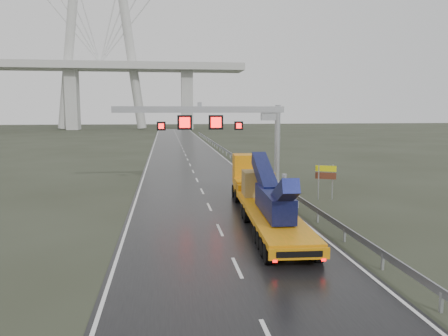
{
  "coord_description": "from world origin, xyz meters",
  "views": [
    {
      "loc": [
        -2.95,
        -19.78,
        6.72
      ],
      "look_at": [
        0.59,
        6.65,
        3.2
      ],
      "focal_mm": 35.0,
      "sensor_mm": 36.0,
      "label": 1
    }
  ],
  "objects": [
    {
      "name": "heavy_haul_truck",
      "position": [
        3.05,
        7.27,
        1.56
      ],
      "size": [
        3.41,
        17.28,
        4.03
      ],
      "rotation": [
        0.0,
        0.0,
        -0.05
      ],
      "color": "orange",
      "rests_on": "ground"
    },
    {
      "name": "exit_sign_pair",
      "position": [
        9.0,
        11.5,
        1.86
      ],
      "size": [
        1.44,
        0.69,
        2.65
      ],
      "rotation": [
        0.0,
        0.0,
        -0.42
      ],
      "color": "#96989E",
      "rests_on": "ground"
    },
    {
      "name": "ground",
      "position": [
        0.0,
        0.0,
        0.0
      ],
      "size": [
        400.0,
        400.0,
        0.0
      ],
      "primitive_type": "plane",
      "color": "#2B2F21",
      "rests_on": "ground"
    },
    {
      "name": "road",
      "position": [
        0.0,
        40.0,
        0.01
      ],
      "size": [
        11.0,
        200.0,
        0.02
      ],
      "primitive_type": "cube",
      "color": "black",
      "rests_on": "ground"
    },
    {
      "name": "striped_barrier",
      "position": [
        6.0,
        19.67,
        0.52
      ],
      "size": [
        0.63,
        0.36,
        1.04
      ],
      "primitive_type": "cube",
      "rotation": [
        0.0,
        0.0,
        0.04
      ],
      "color": "red",
      "rests_on": "ground"
    },
    {
      "name": "sign_gantry",
      "position": [
        2.1,
        17.99,
        5.61
      ],
      "size": [
        14.9,
        1.2,
        7.42
      ],
      "color": "beige",
      "rests_on": "ground"
    },
    {
      "name": "guardrail",
      "position": [
        6.1,
        30.0,
        0.7
      ],
      "size": [
        0.2,
        140.0,
        1.4
      ],
      "primitive_type": null,
      "color": "gray",
      "rests_on": "ground"
    }
  ]
}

